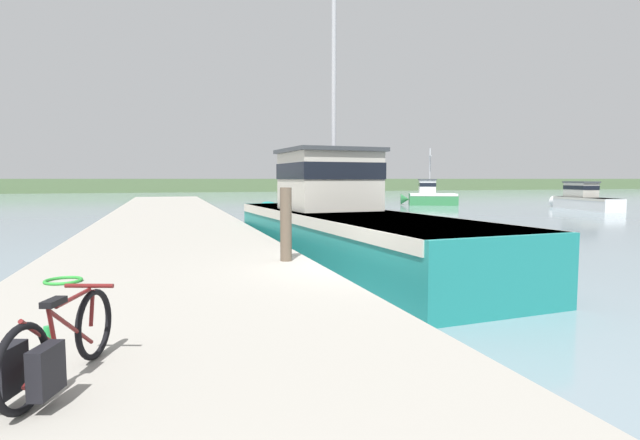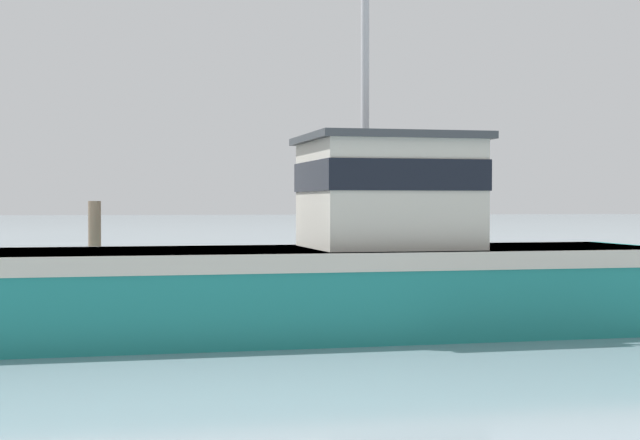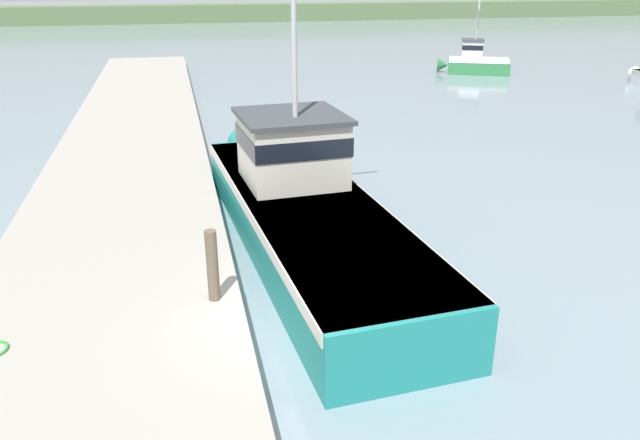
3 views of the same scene
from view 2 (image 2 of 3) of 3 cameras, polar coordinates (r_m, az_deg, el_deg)
The scene contains 5 objects.
ground_plane at distance 17.52m, azimuth -16.25°, elevation -6.17°, with size 320.00×320.00×0.00m, color gray.
dock_pier at distance 21.08m, azimuth -14.95°, elevation -3.98°, with size 5.47×80.00×0.71m, color #A39E93.
fishing_boat_main at distance 16.29m, azimuth 0.75°, elevation -2.76°, with size 4.20×15.03×10.63m.
mooring_post at distance 18.74m, azimuth -12.98°, elevation -1.21°, with size 0.24×0.24×1.50m, color brown.
hose_coil at distance 22.80m, azimuth -14.68°, elevation -2.65°, with size 0.59×0.59×0.05m, color green.
Camera 2 is at (17.23, 2.28, 2.18)m, focal length 55.00 mm.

